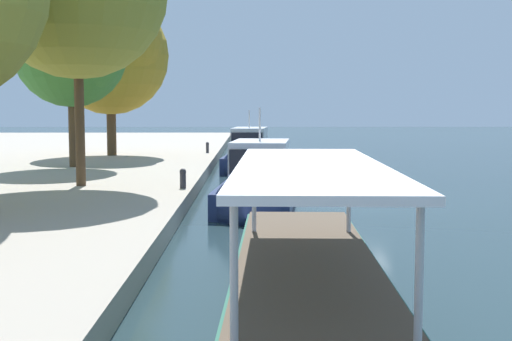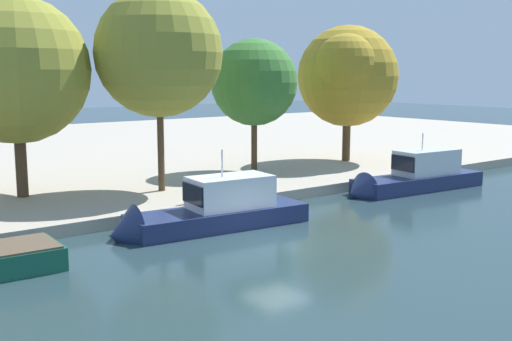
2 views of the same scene
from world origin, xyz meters
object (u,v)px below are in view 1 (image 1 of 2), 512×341
at_px(mooring_bollard_0, 183,178).
at_px(mooring_bollard_2, 207,147).
at_px(tour_boat_0, 312,325).
at_px(motor_yacht_1, 258,188).
at_px(motor_yacht_2, 248,157).
at_px(tree_0, 114,52).
at_px(tree_3, 74,52).

distance_m(mooring_bollard_0, mooring_bollard_2, 21.00).
distance_m(tour_boat_0, mooring_bollard_0, 16.27).
xyz_separation_m(motor_yacht_1, motor_yacht_2, (15.82, 0.41, 0.02)).
height_order(mooring_bollard_0, tree_0, tree_0).
bearing_deg(tree_0, motor_yacht_2, -109.29).
bearing_deg(mooring_bollard_0, mooring_bollard_2, 0.97).
xyz_separation_m(tour_boat_0, motor_yacht_1, (15.27, 0.67, 0.39)).
height_order(motor_yacht_1, tree_0, tree_0).
relative_size(motor_yacht_1, tree_0, 0.97).
relative_size(tree_0, tree_3, 1.14).
distance_m(tour_boat_0, motor_yacht_2, 31.11).
xyz_separation_m(motor_yacht_1, mooring_bollard_0, (0.58, 2.95, 0.33)).
bearing_deg(motor_yacht_2, mooring_bollard_2, -148.55).
relative_size(mooring_bollard_2, tree_3, 0.08).
height_order(motor_yacht_1, motor_yacht_2, motor_yacht_1).
bearing_deg(tour_boat_0, tree_0, -161.70).
height_order(motor_yacht_2, mooring_bollard_2, motor_yacht_2).
relative_size(tour_boat_0, tree_0, 1.41).
height_order(tour_boat_0, tree_0, tree_0).
xyz_separation_m(tour_boat_0, mooring_bollard_0, (15.84, 3.61, 0.72)).
distance_m(tour_boat_0, mooring_bollard_2, 37.07).
bearing_deg(tree_3, mooring_bollard_2, -29.00).
height_order(mooring_bollard_2, tree_0, tree_0).
relative_size(motor_yacht_1, mooring_bollard_0, 12.86).
height_order(motor_yacht_1, mooring_bollard_2, motor_yacht_1).
xyz_separation_m(motor_yacht_1, tree_3, (10.26, 9.58, 5.97)).
relative_size(motor_yacht_1, tree_3, 1.10).
relative_size(tour_boat_0, motor_yacht_2, 1.37).
bearing_deg(tour_boat_0, mooring_bollard_0, -164.97).
bearing_deg(mooring_bollard_2, tour_boat_0, -173.85).
xyz_separation_m(mooring_bollard_2, tree_0, (-2.68, 5.90, 6.37)).
bearing_deg(tree_3, tree_0, -2.48).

